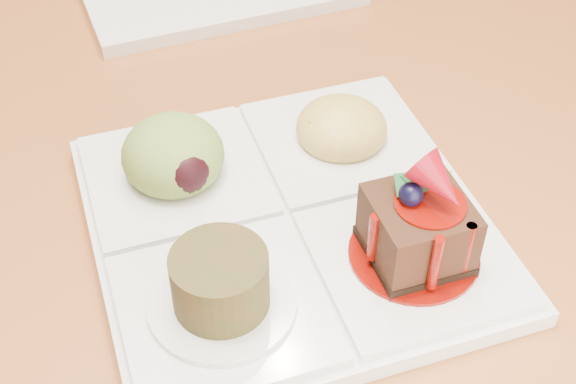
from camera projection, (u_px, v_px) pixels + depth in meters
ground at (196, 316)px, 1.40m from camera, size 6.00×6.00×0.00m
sampler_plate at (284, 207)px, 0.50m from camera, size 0.29×0.29×0.10m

